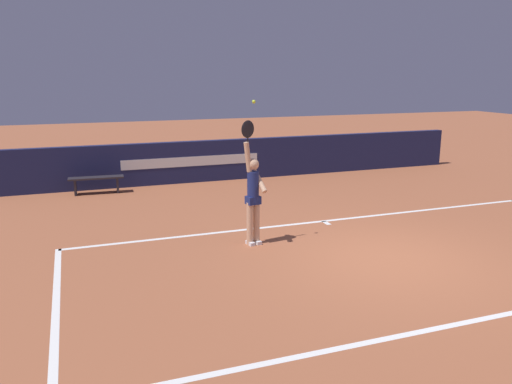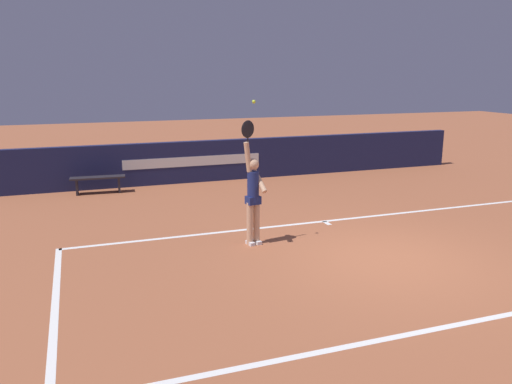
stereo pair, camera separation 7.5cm
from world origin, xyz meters
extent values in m
plane|color=#A05737|center=(0.00, 0.00, 0.00)|extent=(60.00, 60.00, 0.00)
cube|color=white|center=(0.00, 2.63, 0.00)|extent=(11.66, 0.11, 0.00)
cube|color=white|center=(0.00, -2.52, 0.00)|extent=(11.66, 0.11, 0.00)
cube|color=white|center=(-5.83, 0.05, 0.00)|extent=(0.11, 5.26, 0.00)
cube|color=white|center=(0.00, 2.48, 0.00)|extent=(0.11, 0.30, 0.00)
cube|color=#191F46|center=(0.00, 8.03, 0.65)|extent=(15.34, 0.25, 1.31)
cube|color=silver|center=(-1.91, 7.91, 0.69)|extent=(4.37, 0.01, 0.30)
cylinder|color=tan|center=(-2.02, 1.68, 0.44)|extent=(0.13, 0.13, 0.88)
cylinder|color=tan|center=(-2.18, 1.65, 0.44)|extent=(0.13, 0.13, 0.88)
cube|color=white|center=(-2.02, 1.66, 0.04)|extent=(0.14, 0.25, 0.07)
cube|color=white|center=(-2.17, 1.63, 0.04)|extent=(0.14, 0.25, 0.07)
cylinder|color=navy|center=(-2.10, 1.66, 1.19)|extent=(0.23, 0.23, 0.62)
cube|color=navy|center=(-2.10, 1.66, 0.92)|extent=(0.30, 0.26, 0.16)
sphere|color=tan|center=(-2.10, 1.66, 1.65)|extent=(0.23, 0.23, 0.23)
cylinder|color=tan|center=(-2.22, 1.64, 1.80)|extent=(0.19, 0.13, 0.60)
cylinder|color=tan|center=(-1.97, 1.62, 1.30)|extent=(0.19, 0.48, 0.42)
ellipsoid|color=black|center=(-2.22, 1.64, 2.34)|extent=(0.31, 0.09, 0.36)
cylinder|color=black|center=(-2.22, 1.64, 2.15)|extent=(0.03, 0.03, 0.18)
sphere|color=#C4E634|center=(-2.10, 1.61, 2.86)|extent=(0.07, 0.07, 0.07)
cube|color=#242128|center=(-4.84, 7.39, 0.47)|extent=(1.55, 0.44, 0.05)
cube|color=#242128|center=(-5.42, 7.42, 0.23)|extent=(0.08, 0.32, 0.47)
cube|color=#242128|center=(-4.26, 7.36, 0.23)|extent=(0.08, 0.32, 0.47)
camera|label=1|loc=(-5.42, -7.60, 3.39)|focal=35.67mm
camera|label=2|loc=(-5.35, -7.63, 3.39)|focal=35.67mm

